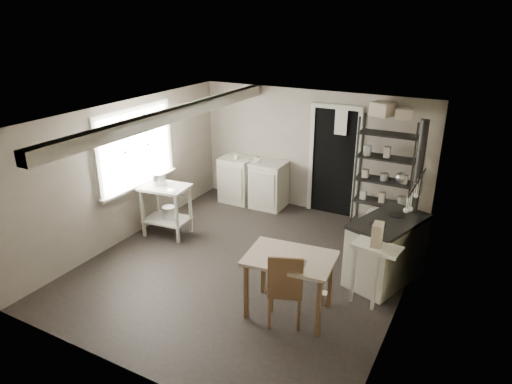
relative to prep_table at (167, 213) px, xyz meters
The scene contains 31 objects.
floor 1.79m from the prep_table, ahead, with size 5.00×5.00×0.00m, color black.
ceiling 2.58m from the prep_table, ahead, with size 5.00×5.00×0.00m, color white.
wall_back 2.91m from the prep_table, 52.14° to the left, with size 4.50×0.02×2.30m, color #9D9386.
wall_front 3.36m from the prep_table, 58.23° to the right, with size 4.50×0.02×2.30m, color #9D9386.
wall_left 0.96m from the prep_table, 151.77° to the right, with size 0.02×5.00×2.30m, color #9D9386.
wall_right 4.05m from the prep_table, ahead, with size 0.02×5.00×2.30m, color #9D9386.
window 1.21m from the prep_table, behind, with size 0.12×1.76×1.28m, color beige, non-canonical shape.
doorway 3.14m from the prep_table, 45.18° to the left, with size 0.96×0.10×2.08m, color beige, non-canonical shape.
ceiling_beam 1.90m from the prep_table, 28.40° to the right, with size 0.18×5.00×0.18m, color beige, non-canonical shape.
wallpaper_panel 4.04m from the prep_table, ahead, with size 0.01×5.00×2.30m, color #BEB79B, non-canonical shape.
utensil_rail 4.09m from the prep_table, ahead, with size 0.06×1.20×0.44m, color silver, non-canonical shape.
prep_table is the anchor object (origin of this frame).
stockpot 0.56m from the prep_table, 168.23° to the left, with size 0.26×0.26×0.29m, color silver.
saucepan 0.51m from the prep_table, 23.62° to the right, with size 0.17×0.17×0.09m, color silver.
bucket 0.04m from the prep_table, 55.39° to the left, with size 0.22×0.22×0.24m, color silver.
base_cabinets 2.00m from the prep_table, 71.33° to the left, with size 1.39×0.60×0.91m, color beige, non-canonical shape.
mixing_bowl 2.02m from the prep_table, 67.85° to the left, with size 0.27×0.27×0.07m, color silver.
counter_cup 1.89m from the prep_table, 78.95° to the left, with size 0.12×0.12×0.09m, color silver.
shelf_rack 3.74m from the prep_table, 30.41° to the left, with size 0.95×0.37×2.02m, color black, non-canonical shape.
shelf_jar 3.53m from the prep_table, 32.45° to the left, with size 0.09×0.09×0.20m, color silver.
storage_box_a 3.93m from the prep_table, 32.54° to the left, with size 0.32×0.28×0.22m, color beige.
storage_box_b 4.17m from the prep_table, 29.00° to the left, with size 0.26×0.24×0.17m, color beige.
stove 3.66m from the prep_table, ahead, with size 0.66×1.19×0.94m, color beige, non-canonical shape.
stovepipe 4.12m from the prep_table, 11.05° to the left, with size 0.11×0.11×1.39m, color black, non-canonical shape.
side_ledge 3.70m from the prep_table, ahead, with size 0.60×0.32×0.93m, color beige, non-canonical shape.
oats_box 3.74m from the prep_table, ahead, with size 0.12×0.19×0.29m, color beige.
work_table 2.95m from the prep_table, 20.53° to the right, with size 1.07×0.75×0.81m, color beige, non-canonical shape.
table_cup 3.23m from the prep_table, 21.41° to the right, with size 0.09×0.09×0.09m, color silver.
chair 3.04m from the prep_table, 23.38° to the right, with size 0.41×0.43×1.00m, color brown, non-canonical shape.
flour_sack 3.65m from the prep_table, 31.14° to the left, with size 0.38×0.32×0.45m, color silver.
floor_crock 3.17m from the prep_table, 11.54° to the right, with size 0.12×0.12×0.15m, color silver.
Camera 1 is at (2.99, -5.25, 3.60)m, focal length 32.00 mm.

